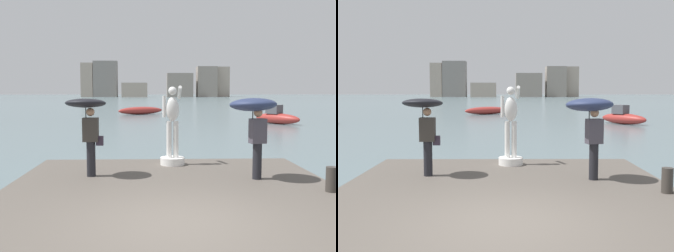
% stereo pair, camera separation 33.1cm
% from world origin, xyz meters
% --- Properties ---
extents(ground_plane, '(400.00, 400.00, 0.00)m').
position_xyz_m(ground_plane, '(0.00, 40.00, 0.00)').
color(ground_plane, slate).
extents(pier, '(7.50, 9.03, 0.40)m').
position_xyz_m(pier, '(0.00, 1.51, 0.20)').
color(pier, '#564F47').
rests_on(pier, ground).
extents(statue_white_figure, '(0.71, 0.91, 2.30)m').
position_xyz_m(statue_white_figure, '(0.14, 5.09, 1.25)').
color(statue_white_figure, white).
rests_on(statue_white_figure, pier).
extents(onlooker_left, '(1.03, 1.04, 1.99)m').
position_xyz_m(onlooker_left, '(-2.06, 3.60, 1.94)').
color(onlooker_left, black).
rests_on(onlooker_left, pier).
extents(onlooker_right, '(1.36, 1.37, 2.01)m').
position_xyz_m(onlooker_right, '(2.01, 3.12, 2.03)').
color(onlooker_right, black).
rests_on(onlooker_right, pier).
extents(mooring_bollard, '(0.24, 0.24, 0.54)m').
position_xyz_m(mooring_bollard, '(3.39, 1.84, 0.67)').
color(mooring_bollard, '#38332D').
rests_on(mooring_bollard, pier).
extents(boat_near, '(5.11, 3.61, 0.80)m').
position_xyz_m(boat_near, '(-1.84, 36.32, 0.40)').
color(boat_near, '#9E2D28').
rests_on(boat_near, ground).
extents(boat_mid, '(3.19, 3.88, 1.45)m').
position_xyz_m(boat_mid, '(9.01, 23.86, 0.51)').
color(boat_mid, '#9E2D28').
rests_on(boat_mid, ground).
extents(distant_skyline, '(57.11, 12.78, 13.68)m').
position_xyz_m(distant_skyline, '(2.70, 148.61, 5.48)').
color(distant_skyline, '#A89989').
rests_on(distant_skyline, ground).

